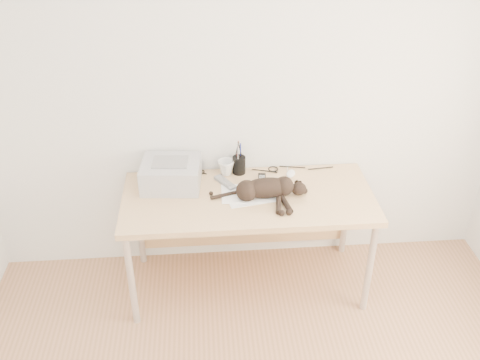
{
  "coord_description": "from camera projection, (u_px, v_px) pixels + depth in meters",
  "views": [
    {
      "loc": [
        -0.28,
        -1.42,
        2.62
      ],
      "look_at": [
        -0.06,
        1.34,
        0.89
      ],
      "focal_mm": 40.0,
      "sensor_mm": 36.0,
      "label": 1
    }
  ],
  "objects": [
    {
      "name": "pen_cup",
      "position": [
        239.0,
        165.0,
        3.6
      ],
      "size": [
        0.09,
        0.09,
        0.23
      ],
      "color": "black",
      "rests_on": "desk"
    },
    {
      "name": "mouse",
      "position": [
        291.0,
        172.0,
        3.61
      ],
      "size": [
        0.09,
        0.11,
        0.03
      ],
      "primitive_type": "ellipsoid",
      "rotation": [
        0.0,
        0.0,
        -0.36
      ],
      "color": "white",
      "rests_on": "desk"
    },
    {
      "name": "printer",
      "position": [
        171.0,
        174.0,
        3.46
      ],
      "size": [
        0.4,
        0.35,
        0.18
      ],
      "color": "#A8A8AC",
      "rests_on": "desk"
    },
    {
      "name": "wall_back",
      "position": [
        244.0,
        92.0,
        3.4
      ],
      "size": [
        3.5,
        0.0,
        3.5
      ],
      "primitive_type": "plane",
      "rotation": [
        1.57,
        0.0,
        0.0
      ],
      "color": "white",
      "rests_on": "floor"
    },
    {
      "name": "remote_grey",
      "position": [
        225.0,
        183.0,
        3.51
      ],
      "size": [
        0.15,
        0.19,
        0.02
      ],
      "primitive_type": "cube",
      "rotation": [
        0.0,
        0.0,
        0.55
      ],
      "color": "gray",
      "rests_on": "desk"
    },
    {
      "name": "papers",
      "position": [
        249.0,
        194.0,
        3.4
      ],
      "size": [
        0.36,
        0.28,
        0.01
      ],
      "color": "white",
      "rests_on": "desk"
    },
    {
      "name": "remote_black",
      "position": [
        262.0,
        181.0,
        3.52
      ],
      "size": [
        0.07,
        0.19,
        0.02
      ],
      "primitive_type": "cube",
      "rotation": [
        0.0,
        0.0,
        -0.1
      ],
      "color": "black",
      "rests_on": "desk"
    },
    {
      "name": "cat",
      "position": [
        264.0,
        189.0,
        3.34
      ],
      "size": [
        0.61,
        0.28,
        0.14
      ],
      "rotation": [
        0.0,
        0.0,
        0.05
      ],
      "color": "black",
      "rests_on": "desk"
    },
    {
      "name": "cable_tangle",
      "position": [
        244.0,
        170.0,
        3.65
      ],
      "size": [
        1.36,
        0.07,
        0.01
      ],
      "primitive_type": null,
      "color": "black",
      "rests_on": "desk"
    },
    {
      "name": "desk",
      "position": [
        247.0,
        205.0,
        3.53
      ],
      "size": [
        1.6,
        0.7,
        0.74
      ],
      "color": "tan",
      "rests_on": "floor"
    },
    {
      "name": "mug",
      "position": [
        226.0,
        167.0,
        3.59
      ],
      "size": [
        0.15,
        0.15,
        0.1
      ],
      "primitive_type": "imported",
      "rotation": [
        0.0,
        0.0,
        0.7
      ],
      "color": "white",
      "rests_on": "desk"
    }
  ]
}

